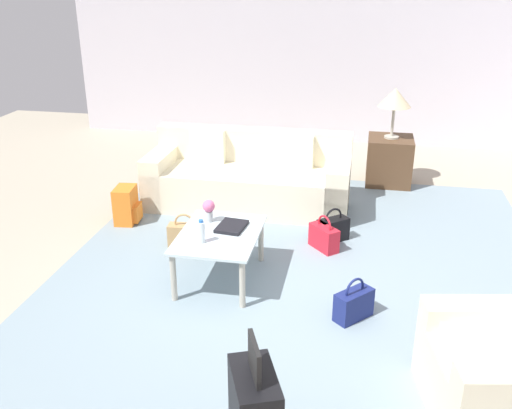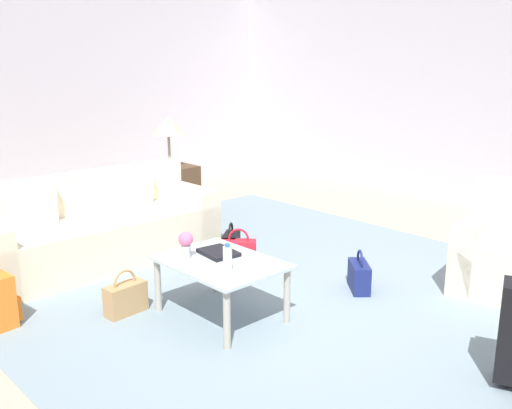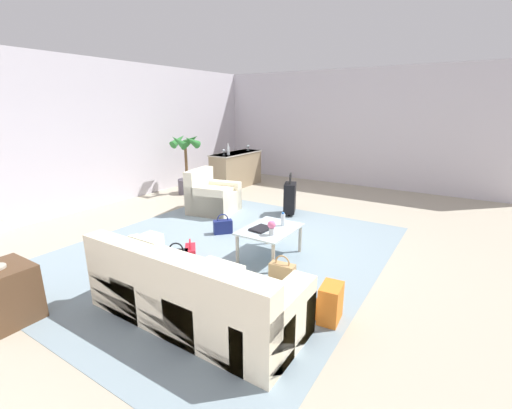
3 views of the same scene
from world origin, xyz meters
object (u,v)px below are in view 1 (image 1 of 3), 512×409
object	(u,v)px
handbag_tan	(185,235)
water_bottle	(201,232)
coffee_table_book	(232,226)
handbag_black	(333,229)
handbag_navy	(354,304)
table_lamp	(395,98)
couch	(250,179)
flower_vase	(209,209)
handbag_red	(324,237)
side_table	(389,161)
coffee_table	(220,240)
backpack_orange	(127,206)

from	to	relation	value
handbag_tan	water_bottle	bearing A→B (deg)	28.12
coffee_table_book	water_bottle	bearing A→B (deg)	-22.83
handbag_black	handbag_tan	bearing A→B (deg)	-73.61
handbag_tan	handbag_navy	world-z (taller)	same
water_bottle	handbag_black	distance (m)	1.60
table_lamp	handbag_tan	size ratio (longest dim) A/B	1.74
couch	water_bottle	size ratio (longest dim) A/B	11.21
handbag_tan	handbag_black	bearing A→B (deg)	106.39
handbag_tan	handbag_navy	distance (m)	1.92
coffee_table_book	flower_vase	xyz separation A→B (m)	(-0.10, -0.23, 0.11)
couch	handbag_black	world-z (taller)	couch
handbag_red	handbag_navy	xyz separation A→B (m)	(1.16, 0.33, 0.00)
couch	flower_vase	size ratio (longest dim) A/B	11.15
table_lamp	handbag_red	bearing A→B (deg)	-17.72
side_table	handbag_navy	bearing A→B (deg)	-5.80
coffee_table	handbag_tan	distance (m)	0.78
couch	handbag_tan	world-z (taller)	couch
water_bottle	handbag_black	bearing A→B (deg)	138.58
coffee_table_book	handbag_tan	distance (m)	0.79
coffee_table_book	handbag_navy	world-z (taller)	coffee_table_book
couch	table_lamp	distance (m)	2.05
handbag_red	handbag_tan	size ratio (longest dim) A/B	1.00
coffee_table_book	flower_vase	size ratio (longest dim) A/B	1.44
coffee_table	water_bottle	bearing A→B (deg)	-26.57
table_lamp	handbag_red	size ratio (longest dim) A/B	1.74
couch	handbag_navy	size ratio (longest dim) A/B	6.39
coffee_table	coffee_table_book	distance (m)	0.16
table_lamp	side_table	bearing A→B (deg)	0.00
side_table	backpack_orange	bearing A→B (deg)	-57.18
coffee_table	coffee_table_book	size ratio (longest dim) A/B	3.12
handbag_black	coffee_table_book	bearing A→B (deg)	-45.12
coffee_table_book	handbag_navy	distance (m)	1.26
couch	handbag_black	bearing A→B (deg)	50.90
coffee_table	handbag_navy	bearing A→B (deg)	71.12
side_table	handbag_navy	xyz separation A→B (m)	(3.20, -0.33, -0.17)
couch	handbag_red	bearing A→B (deg)	42.64
table_lamp	coffee_table_book	bearing A→B (deg)	-27.92
table_lamp	backpack_orange	size ratio (longest dim) A/B	1.56
coffee_table	handbag_navy	world-z (taller)	coffee_table
couch	coffee_table_book	world-z (taller)	couch
table_lamp	handbag_black	world-z (taller)	table_lamp
couch	water_bottle	world-z (taller)	couch
water_bottle	handbag_tan	xyz separation A→B (m)	(-0.74, -0.40, -0.41)
backpack_orange	couch	bearing A→B (deg)	123.55
coffee_table_book	side_table	bearing A→B (deg)	158.62
couch	handbag_tan	distance (m)	1.32
table_lamp	handbag_navy	xyz separation A→B (m)	(3.20, -0.33, -0.96)
handbag_navy	handbag_tan	bearing A→B (deg)	-119.44
water_bottle	handbag_navy	size ratio (longest dim) A/B	0.57
flower_vase	handbag_red	world-z (taller)	flower_vase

